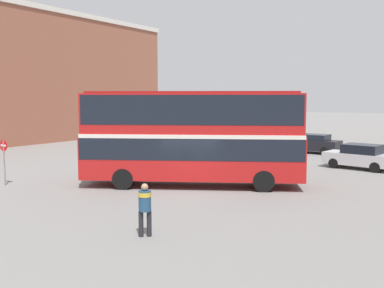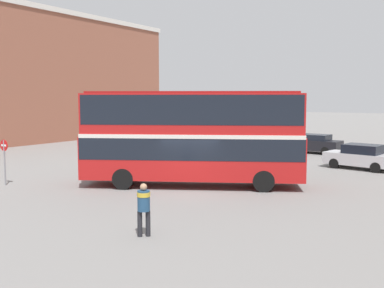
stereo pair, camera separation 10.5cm
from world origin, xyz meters
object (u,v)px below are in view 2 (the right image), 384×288
Objects in this scene: pedestrian_foreground at (144,204)px; parked_car_kerb_far at (312,143)px; double_decker_bus at (192,132)px; no_entry_sign at (4,155)px; parked_car_kerb_near at (361,157)px.

parked_car_kerb_far is at bearing -36.39° from pedestrian_foreground.
double_decker_bus is 4.61× the size of no_entry_sign.
double_decker_bus reaches higher than parked_car_kerb_near.
pedestrian_foreground is at bearing -13.64° from no_entry_sign.
parked_car_kerb_near is at bearing 32.51° from double_decker_bus.
double_decker_bus is 6.22× the size of pedestrian_foreground.
no_entry_sign is (-8.24, -5.07, -1.19)m from double_decker_bus.
parked_car_kerb_far is at bearing 67.95° from no_entry_sign.
parked_car_kerb_near is 21.09m from no_entry_sign.
pedestrian_foreground is 18.57m from parked_car_kerb_near.
parked_car_kerb_near is (5.94, 10.52, -1.98)m from double_decker_bus.
double_decker_bus is at bearing 90.90° from parked_car_kerb_far.
parked_car_kerb_near is 8.35m from parked_car_kerb_far.
pedestrian_foreground is at bearing 99.09° from parked_car_kerb_far.
double_decker_bus is at bearing 31.60° from no_entry_sign.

